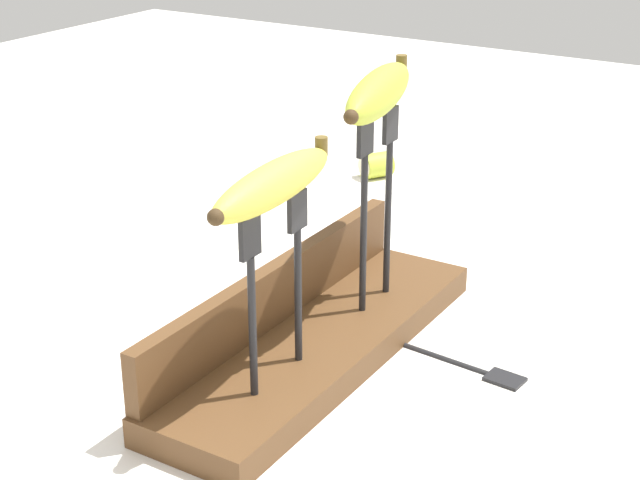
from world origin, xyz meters
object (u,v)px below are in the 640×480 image
banana_raised_right (379,92)px  fork_fallen_near (469,365)px  banana_raised_left (274,183)px  fork_stand_right (377,193)px  fork_stand_left (275,275)px  banana_chunk_near (376,165)px

banana_raised_right → fork_fallen_near: (-0.03, -0.13, -0.25)m
banana_raised_left → banana_raised_right: 0.19m
fork_stand_right → banana_raised_left: bearing=-180.0°
fork_stand_left → banana_chunk_near: size_ratio=2.96×
banana_chunk_near → fork_stand_right: bearing=-151.5°
fork_stand_left → banana_raised_left: size_ratio=0.89×
fork_stand_left → fork_fallen_near: bearing=-39.5°
banana_raised_right → fork_fallen_near: bearing=-104.4°
fork_stand_right → banana_raised_right: size_ratio=1.04×
fork_stand_right → banana_chunk_near: fork_stand_right is taller
banana_raised_right → banana_chunk_near: banana_raised_right is taller
fork_stand_left → banana_chunk_near: 0.66m
banana_chunk_near → fork_fallen_near: bearing=-142.1°
fork_stand_right → banana_raised_left: size_ratio=1.09×
banana_raised_right → banana_chunk_near: 0.54m
fork_stand_left → fork_stand_right: size_ratio=0.82×
fork_stand_left → banana_raised_left: bearing=-176.2°
banana_raised_right → fork_fallen_near: banana_raised_right is taller
fork_stand_left → banana_raised_right: size_ratio=0.86×
fork_stand_left → banana_chunk_near: (0.61, 0.23, -0.11)m
fork_stand_right → fork_stand_left: bearing=180.0°
banana_raised_left → fork_fallen_near: 0.29m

